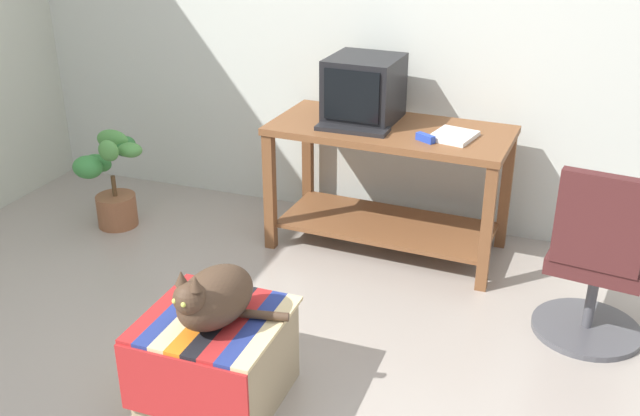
% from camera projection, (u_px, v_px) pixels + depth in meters
% --- Properties ---
extents(ground_plane, '(14.00, 14.00, 0.00)m').
position_uv_depth(ground_plane, '(236.00, 401.00, 3.11)').
color(ground_plane, '#9E9389').
extents(back_wall, '(8.00, 0.10, 2.60)m').
position_uv_depth(back_wall, '(380.00, 11.00, 4.32)').
color(back_wall, silver).
rests_on(back_wall, ground_plane).
extents(desk, '(1.37, 0.69, 0.75)m').
position_uv_depth(desk, '(389.00, 167.00, 4.20)').
color(desk, brown).
rests_on(desk, ground_plane).
extents(tv_monitor, '(0.41, 0.43, 0.36)m').
position_uv_depth(tv_monitor, '(364.00, 90.00, 4.15)').
color(tv_monitor, black).
rests_on(tv_monitor, desk).
extents(keyboard, '(0.40, 0.15, 0.02)m').
position_uv_depth(keyboard, '(353.00, 129.00, 4.04)').
color(keyboard, black).
rests_on(keyboard, desk).
extents(book, '(0.26, 0.28, 0.03)m').
position_uv_depth(book, '(454.00, 136.00, 3.92)').
color(book, white).
rests_on(book, desk).
extents(ottoman_with_blanket, '(0.57, 0.56, 0.40)m').
position_uv_depth(ottoman_with_blanket, '(216.00, 358.00, 3.06)').
color(ottoman_with_blanket, tan).
rests_on(ottoman_with_blanket, ground_plane).
extents(cat, '(0.43, 0.42, 0.29)m').
position_uv_depth(cat, '(213.00, 297.00, 2.88)').
color(cat, '#473323').
rests_on(cat, ottoman_with_blanket).
extents(potted_plant, '(0.42, 0.38, 0.61)m').
position_uv_depth(potted_plant, '(112.00, 181.00, 4.55)').
color(potted_plant, brown).
rests_on(potted_plant, ground_plane).
extents(office_chair, '(0.52, 0.52, 0.89)m').
position_uv_depth(office_chair, '(596.00, 267.00, 3.39)').
color(office_chair, '#4C4C51').
rests_on(office_chair, ground_plane).
extents(stapler, '(0.11, 0.09, 0.04)m').
position_uv_depth(stapler, '(425.00, 138.00, 3.87)').
color(stapler, '#2342B7').
rests_on(stapler, desk).
extents(pen, '(0.14, 0.03, 0.01)m').
position_uv_depth(pen, '(468.00, 133.00, 3.99)').
color(pen, '#B7B7BC').
rests_on(pen, desk).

